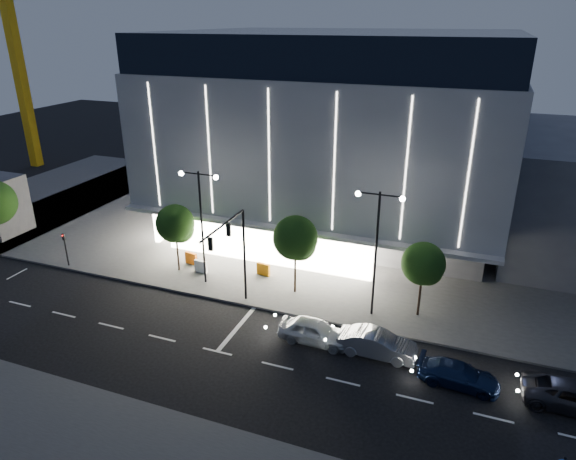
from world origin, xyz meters
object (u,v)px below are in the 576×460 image
(traffic_mast, at_px, (234,245))
(barrier_b, at_px, (201,266))
(car_fourth, at_px, (573,396))
(barrier_c, at_px, (263,269))
(car_lead, at_px, (315,331))
(car_second, at_px, (377,344))
(street_lamp_east, at_px, (377,236))
(street_lamp_west, at_px, (201,211))
(barrier_a, at_px, (191,258))
(car_third, at_px, (459,375))
(tree_mid, at_px, (296,240))
(tree_right, at_px, (423,266))
(ped_signal_far, at_px, (65,246))
(tower_crane, at_px, (13,5))
(tree_left, at_px, (176,226))

(traffic_mast, bearing_deg, barrier_b, 142.28)
(car_fourth, height_order, barrier_c, car_fourth)
(car_lead, xyz_separation_m, barrier_c, (-6.55, 7.02, -0.14))
(car_second, bearing_deg, barrier_b, 69.77)
(street_lamp_east, relative_size, car_second, 1.88)
(car_fourth, bearing_deg, street_lamp_west, 77.73)
(barrier_a, bearing_deg, car_third, -9.61)
(tree_mid, distance_m, barrier_a, 10.45)
(car_second, relative_size, barrier_a, 4.35)
(car_lead, distance_m, barrier_a, 14.58)
(tree_right, bearing_deg, barrier_a, 175.94)
(ped_signal_far, relative_size, tree_right, 0.54)
(tower_crane, relative_size, car_third, 7.14)
(tree_mid, bearing_deg, car_third, -28.11)
(traffic_mast, bearing_deg, car_second, -9.27)
(tree_mid, bearing_deg, street_lamp_east, -9.69)
(street_lamp_east, relative_size, tree_right, 1.63)
(car_second, bearing_deg, street_lamp_west, 73.01)
(street_lamp_west, height_order, barrier_b, street_lamp_west)
(barrier_a, height_order, barrier_b, same)
(tower_crane, relative_size, tree_mid, 5.20)
(ped_signal_far, xyz_separation_m, tree_mid, (19.03, 2.52, 2.45))
(street_lamp_west, relative_size, car_fourth, 1.76)
(tree_right, bearing_deg, barrier_c, 172.49)
(street_lamp_east, xyz_separation_m, ped_signal_far, (-25.00, -1.50, -4.07))
(tower_crane, bearing_deg, car_lead, -28.69)
(car_second, distance_m, barrier_c, 12.63)
(tower_crane, bearing_deg, tree_right, -21.25)
(street_lamp_west, xyz_separation_m, car_lead, (10.28, -4.38, -5.17))
(street_lamp_east, bearing_deg, ped_signal_far, -176.56)
(tree_mid, xyz_separation_m, barrier_a, (-9.68, 1.33, -3.68))
(tower_crane, height_order, tree_mid, tower_crane)
(tree_right, height_order, car_lead, tree_right)
(ped_signal_far, relative_size, barrier_c, 2.73)
(tower_crane, xyz_separation_m, barrier_b, (36.78, -20.68, -19.86))
(tree_left, relative_size, car_fourth, 1.12)
(traffic_mast, height_order, car_second, traffic_mast)
(tree_left, height_order, tree_mid, tree_mid)
(car_fourth, relative_size, barrier_c, 4.66)
(car_third, distance_m, car_fourth, 5.76)
(tree_right, bearing_deg, tree_mid, 180.00)
(car_fourth, distance_m, barrier_c, 22.49)
(tower_crane, relative_size, tree_left, 5.59)
(ped_signal_far, distance_m, tree_left, 9.61)
(car_lead, bearing_deg, traffic_mast, 75.74)
(tower_crane, distance_m, tree_right, 60.22)
(tree_left, height_order, barrier_b, tree_left)
(street_lamp_west, xyz_separation_m, barrier_b, (-1.14, 1.32, -5.31))
(car_second, bearing_deg, tree_right, -18.41)
(tower_crane, height_order, barrier_c, tower_crane)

